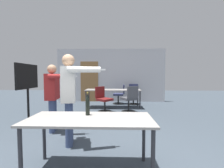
{
  "coord_description": "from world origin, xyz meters",
  "views": [
    {
      "loc": [
        0.3,
        -1.5,
        1.33
      ],
      "look_at": [
        0.17,
        2.57,
        1.1
      ],
      "focal_mm": 24.0,
      "sensor_mm": 36.0,
      "label": 1
    }
  ],
  "objects_px": {
    "person_left_plaid": "(53,92)",
    "office_chair_far_right": "(133,95)",
    "person_far_watching": "(70,91)",
    "office_chair_far_left": "(120,95)",
    "office_chair_mid_tucked": "(130,100)",
    "tv_screen": "(28,87)",
    "beer_bottle": "(88,105)",
    "office_chair_side_rolled": "(103,100)"
  },
  "relations": [
    {
      "from": "person_far_watching",
      "to": "office_chair_far_right",
      "type": "relative_size",
      "value": 1.85
    },
    {
      "from": "person_far_watching",
      "to": "office_chair_mid_tucked",
      "type": "distance_m",
      "value": 2.96
    },
    {
      "from": "office_chair_side_rolled",
      "to": "office_chair_mid_tucked",
      "type": "relative_size",
      "value": 0.96
    },
    {
      "from": "tv_screen",
      "to": "office_chair_mid_tucked",
      "type": "distance_m",
      "value": 3.27
    },
    {
      "from": "office_chair_far_right",
      "to": "office_chair_far_left",
      "type": "bearing_deg",
      "value": 5.18
    },
    {
      "from": "person_left_plaid",
      "to": "tv_screen",
      "type": "bearing_deg",
      "value": -129.49
    },
    {
      "from": "office_chair_far_left",
      "to": "office_chair_far_right",
      "type": "relative_size",
      "value": 0.97
    },
    {
      "from": "person_far_watching",
      "to": "office_chair_mid_tucked",
      "type": "height_order",
      "value": "person_far_watching"
    },
    {
      "from": "person_left_plaid",
      "to": "beer_bottle",
      "type": "bearing_deg",
      "value": 32.59
    },
    {
      "from": "office_chair_mid_tucked",
      "to": "person_far_watching",
      "type": "bearing_deg",
      "value": -145.79
    },
    {
      "from": "office_chair_side_rolled",
      "to": "office_chair_far_right",
      "type": "relative_size",
      "value": 0.98
    },
    {
      "from": "office_chair_far_left",
      "to": "office_chair_mid_tucked",
      "type": "xyz_separation_m",
      "value": [
        0.32,
        -1.65,
        0.04
      ]
    },
    {
      "from": "tv_screen",
      "to": "person_left_plaid",
      "type": "distance_m",
      "value": 1.19
    },
    {
      "from": "person_far_watching",
      "to": "office_chair_mid_tucked",
      "type": "relative_size",
      "value": 1.8
    },
    {
      "from": "tv_screen",
      "to": "office_chair_mid_tucked",
      "type": "height_order",
      "value": "tv_screen"
    },
    {
      "from": "person_far_watching",
      "to": "office_chair_side_rolled",
      "type": "relative_size",
      "value": 1.88
    },
    {
      "from": "person_left_plaid",
      "to": "person_far_watching",
      "type": "height_order",
      "value": "person_far_watching"
    },
    {
      "from": "tv_screen",
      "to": "office_chair_side_rolled",
      "type": "distance_m",
      "value": 2.49
    },
    {
      "from": "office_chair_mid_tucked",
      "to": "office_chair_far_right",
      "type": "height_order",
      "value": "office_chair_mid_tucked"
    },
    {
      "from": "person_far_watching",
      "to": "office_chair_far_right",
      "type": "distance_m",
      "value": 4.55
    },
    {
      "from": "office_chair_far_left",
      "to": "beer_bottle",
      "type": "relative_size",
      "value": 2.77
    },
    {
      "from": "office_chair_far_right",
      "to": "beer_bottle",
      "type": "bearing_deg",
      "value": 83.64
    },
    {
      "from": "person_left_plaid",
      "to": "office_chair_far_right",
      "type": "bearing_deg",
      "value": 140.41
    },
    {
      "from": "office_chair_far_left",
      "to": "office_chair_mid_tucked",
      "type": "bearing_deg",
      "value": -166.93
    },
    {
      "from": "tv_screen",
      "to": "office_chair_far_right",
      "type": "distance_m",
      "value": 4.4
    },
    {
      "from": "office_chair_side_rolled",
      "to": "office_chair_far_right",
      "type": "xyz_separation_m",
      "value": [
        1.28,
        1.52,
        0.01
      ]
    },
    {
      "from": "person_far_watching",
      "to": "office_chair_far_right",
      "type": "bearing_deg",
      "value": 144.9
    },
    {
      "from": "office_chair_mid_tucked",
      "to": "office_chair_far_right",
      "type": "bearing_deg",
      "value": 51.31
    },
    {
      "from": "office_chair_side_rolled",
      "to": "office_chair_far_right",
      "type": "distance_m",
      "value": 1.99
    },
    {
      "from": "person_far_watching",
      "to": "beer_bottle",
      "type": "distance_m",
      "value": 0.82
    },
    {
      "from": "tv_screen",
      "to": "person_far_watching",
      "type": "bearing_deg",
      "value": -129.27
    },
    {
      "from": "person_far_watching",
      "to": "office_chair_far_left",
      "type": "xyz_separation_m",
      "value": [
        1.05,
        4.21,
        -0.62
      ]
    },
    {
      "from": "office_chair_far_left",
      "to": "office_chair_far_right",
      "type": "height_order",
      "value": "office_chair_far_right"
    },
    {
      "from": "tv_screen",
      "to": "beer_bottle",
      "type": "distance_m",
      "value": 2.87
    },
    {
      "from": "office_chair_side_rolled",
      "to": "person_far_watching",
      "type": "bearing_deg",
      "value": 32.58
    },
    {
      "from": "office_chair_side_rolled",
      "to": "office_chair_far_right",
      "type": "height_order",
      "value": "office_chair_far_right"
    },
    {
      "from": "person_far_watching",
      "to": "office_chair_far_right",
      "type": "height_order",
      "value": "person_far_watching"
    },
    {
      "from": "person_far_watching",
      "to": "office_chair_mid_tucked",
      "type": "xyz_separation_m",
      "value": [
        1.37,
        2.56,
        -0.59
      ]
    },
    {
      "from": "office_chair_side_rolled",
      "to": "beer_bottle",
      "type": "distance_m",
      "value": 3.36
    },
    {
      "from": "office_chair_far_left",
      "to": "office_chair_side_rolled",
      "type": "height_order",
      "value": "office_chair_side_rolled"
    },
    {
      "from": "tv_screen",
      "to": "office_chair_far_left",
      "type": "distance_m",
      "value": 3.97
    },
    {
      "from": "tv_screen",
      "to": "person_left_plaid",
      "type": "height_order",
      "value": "tv_screen"
    }
  ]
}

